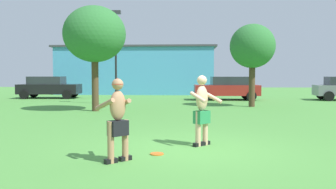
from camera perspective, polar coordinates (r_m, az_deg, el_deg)
The scene contains 10 objects.
ground_plane at distance 8.39m, azimuth 3.80°, elevation -8.63°, with size 80.00×80.00×0.00m, color #4C8E3D.
player_with_cap at distance 7.05m, azimuth -8.07°, elevation -3.48°, with size 0.75×0.81×1.66m.
player_in_green at distance 8.60m, azimuth 5.47°, elevation -2.28°, with size 0.80×0.77×1.70m.
frisbee at distance 7.77m, azimuth -1.79°, elevation -9.49°, with size 0.29×0.29×0.03m, color orange.
car_red_near_post at distance 24.38m, azimuth 9.45°, elevation 1.06°, with size 4.37×2.17×1.58m.
car_black_mid_lot at distance 27.26m, azimuth -18.54°, elevation 1.16°, with size 4.39×2.21×1.58m.
lamp_post at distance 20.63m, azimuth -8.37°, elevation 7.60°, with size 0.60×0.24×5.35m.
outbuilding_behind_lot at distance 33.24m, azimuth -4.84°, elevation 3.88°, with size 14.12×6.90×4.21m.
tree_right_field at distance 19.57m, azimuth 13.38°, elevation 7.46°, with size 2.39×2.39×4.40m.
tree_behind_players at distance 17.15m, azimuth -11.68°, elevation 9.37°, with size 2.91×2.91×4.92m.
Camera 1 is at (-0.10, -8.21, 1.72)m, focal length 38.04 mm.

